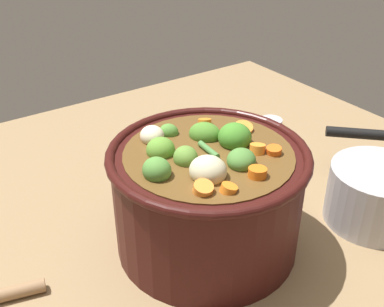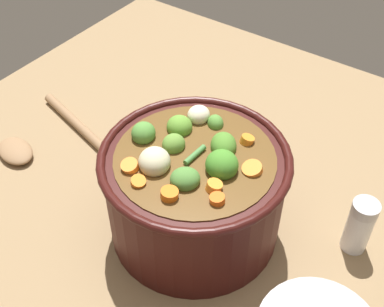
% 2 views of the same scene
% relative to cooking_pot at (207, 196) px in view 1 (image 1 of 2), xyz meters
% --- Properties ---
extents(ground_plane, '(1.10, 1.10, 0.00)m').
position_rel_cooking_pot_xyz_m(ground_plane, '(0.00, 0.00, -0.08)').
color(ground_plane, '#8C704C').
extents(cooking_pot, '(0.26, 0.26, 0.18)m').
position_rel_cooking_pot_xyz_m(cooking_pot, '(0.00, 0.00, 0.00)').
color(cooking_pot, '#38110F').
rests_on(cooking_pot, ground_plane).
extents(salt_shaker, '(0.04, 0.04, 0.09)m').
position_rel_cooking_pot_xyz_m(salt_shaker, '(-0.11, 0.21, -0.03)').
color(salt_shaker, silver).
rests_on(salt_shaker, ground_plane).
extents(small_saucepan, '(0.22, 0.21, 0.09)m').
position_rel_cooking_pot_xyz_m(small_saucepan, '(0.10, 0.24, -0.04)').
color(small_saucepan, '#ADADB2').
rests_on(small_saucepan, ground_plane).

